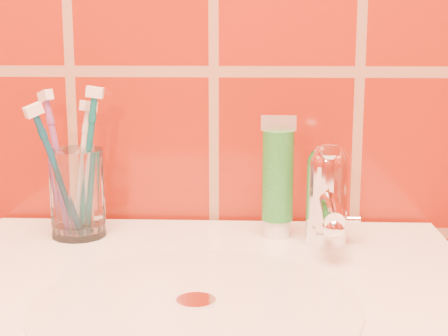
{
  "coord_description": "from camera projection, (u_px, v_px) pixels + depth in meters",
  "views": [
    {
      "loc": [
        0.05,
        0.33,
        1.09
      ],
      "look_at": [
        0.02,
        1.08,
        0.94
      ],
      "focal_mm": 55.0,
      "sensor_mm": 36.0,
      "label": 1
    }
  ],
  "objects": [
    {
      "name": "glass_tumbler",
      "position": [
        77.0,
        193.0,
        0.82
      ],
      "size": [
        0.08,
        0.08,
        0.11
      ],
      "primitive_type": "cylinder",
      "rotation": [
        0.0,
        0.0,
        -0.29
      ],
      "color": "white",
      "rests_on": "pedestal_sink"
    },
    {
      "name": "toothpaste_tube",
      "position": [
        278.0,
        181.0,
        0.81
      ],
      "size": [
        0.04,
        0.04,
        0.15
      ],
      "rotation": [
        0.0,
        0.0,
        -0.05
      ],
      "color": "white",
      "rests_on": "pedestal_sink"
    },
    {
      "name": "faucet",
      "position": [
        327.0,
        192.0,
        0.78
      ],
      "size": [
        0.05,
        0.11,
        0.12
      ],
      "color": "white",
      "rests_on": "pedestal_sink"
    },
    {
      "name": "toothbrush_0",
      "position": [
        88.0,
        162.0,
        0.82
      ],
      "size": [
        0.05,
        0.05,
        0.19
      ],
      "primitive_type": null,
      "rotation": [
        0.14,
        0.0,
        1.57
      ],
      "color": "#0C626A",
      "rests_on": "glass_tumbler"
    },
    {
      "name": "toothbrush_1",
      "position": [
        59.0,
        174.0,
        0.79
      ],
      "size": [
        0.12,
        0.12,
        0.18
      ],
      "primitive_type": null,
      "rotation": [
        0.33,
        0.0,
        -0.91
      ],
      "color": "navy",
      "rests_on": "glass_tumbler"
    },
    {
      "name": "toothbrush_2",
      "position": [
        81.0,
        168.0,
        0.83
      ],
      "size": [
        0.08,
        0.09,
        0.17
      ],
      "primitive_type": null,
      "rotation": [
        0.2,
        0.0,
        2.5
      ],
      "color": "silver",
      "rests_on": "glass_tumbler"
    },
    {
      "name": "toothbrush_3",
      "position": [
        59.0,
        164.0,
        0.82
      ],
      "size": [
        0.12,
        0.12,
        0.19
      ],
      "primitive_type": null,
      "rotation": [
        0.29,
        0.0,
        -2.33
      ],
      "color": "#7C418B",
      "rests_on": "glass_tumbler"
    }
  ]
}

